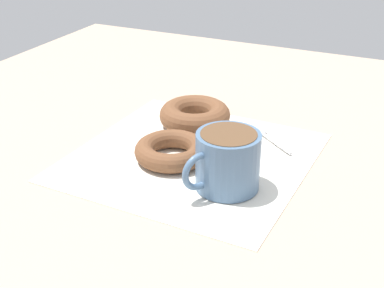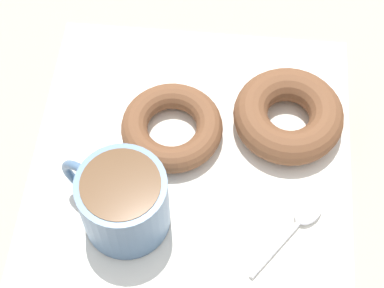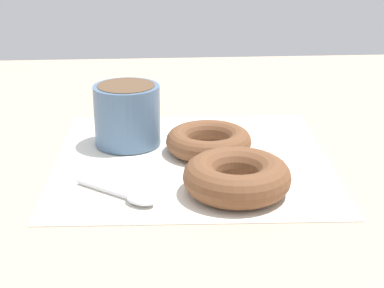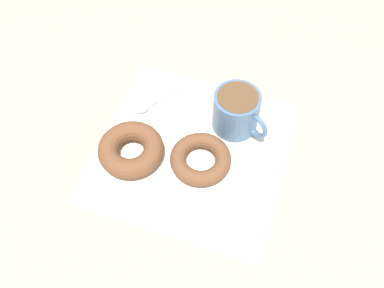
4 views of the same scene
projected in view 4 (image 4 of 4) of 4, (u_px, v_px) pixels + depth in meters
The scene contains 6 objects.
ground_plane at pixel (177, 153), 81.56cm from camera, with size 120.00×120.00×2.00cm, color tan.
napkin at pixel (192, 150), 80.55cm from camera, with size 34.59×34.59×0.30cm, color white.
coffee_cup at pixel (237, 111), 80.28cm from camera, with size 11.28×8.83×8.15cm.
donut_near_cup at pixel (131, 149), 78.21cm from camera, with size 12.18×12.18×3.80cm, color brown.
donut_far at pixel (201, 159), 77.58cm from camera, with size 11.20×11.20×2.92cm, color brown.
spoon at pixel (147, 105), 85.96cm from camera, with size 8.15×9.65×0.90cm.
Camera 4 is at (-15.59, 41.41, 67.60)cm, focal length 40.00 mm.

